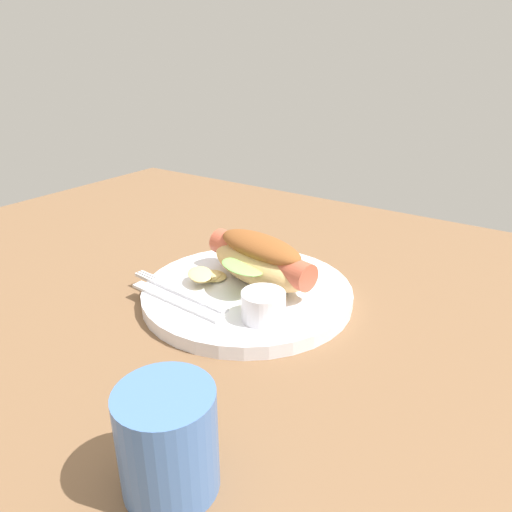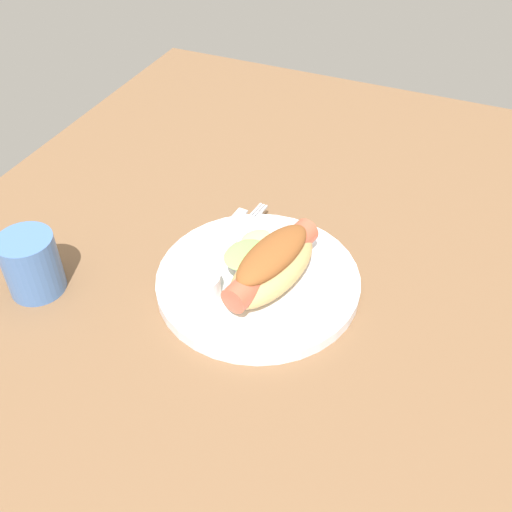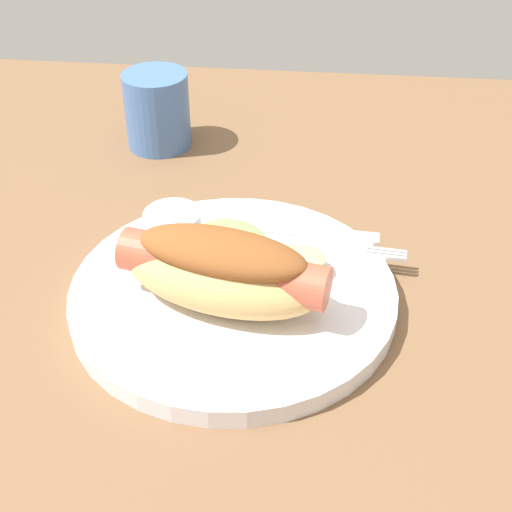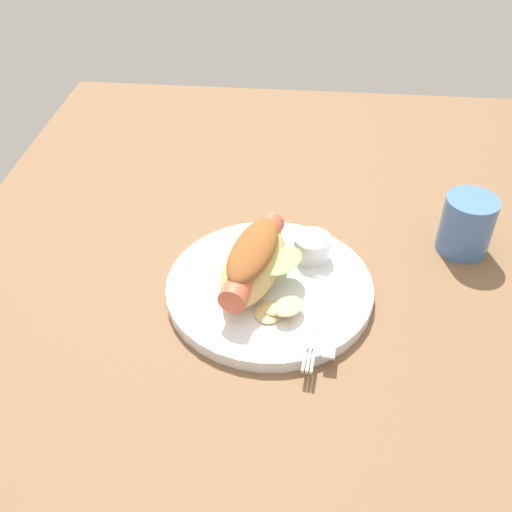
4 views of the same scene
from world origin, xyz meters
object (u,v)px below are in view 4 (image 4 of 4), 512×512
(knife, at_px, (332,313))
(plate, at_px, (269,288))
(hot_dog, at_px, (254,261))
(sauce_ramekin, at_px, (312,247))
(fork, at_px, (315,319))
(chips_pile, at_px, (278,309))
(drinking_cup, at_px, (467,225))

(knife, bearing_deg, plate, -117.40)
(hot_dog, height_order, sauce_ramekin, hot_dog)
(fork, relative_size, chips_pile, 2.31)
(sauce_ramekin, distance_m, drinking_cup, 0.21)
(plate, distance_m, drinking_cup, 0.28)
(sauce_ramekin, height_order, knife, sauce_ramekin)
(sauce_ramekin, bearing_deg, hot_dog, 126.61)
(chips_pile, height_order, drinking_cup, drinking_cup)
(fork, height_order, drinking_cup, drinking_cup)
(plate, height_order, chips_pile, chips_pile)
(chips_pile, relative_size, drinking_cup, 0.83)
(fork, bearing_deg, chips_pile, -91.68)
(hot_dog, bearing_deg, knife, 74.65)
(plate, bearing_deg, fork, -135.07)
(plate, xyz_separation_m, knife, (-0.05, -0.08, 0.01))
(plate, distance_m, knife, 0.09)
(hot_dog, xyz_separation_m, fork, (-0.06, -0.08, -0.03))
(sauce_ramekin, bearing_deg, plate, 138.46)
(plate, relative_size, knife, 1.85)
(sauce_ramekin, xyz_separation_m, chips_pile, (-0.11, 0.04, -0.01))
(chips_pile, bearing_deg, drinking_cup, -55.33)
(knife, height_order, drinking_cup, drinking_cup)
(sauce_ramekin, distance_m, fork, 0.11)
(hot_dog, relative_size, fork, 1.05)
(sauce_ramekin, height_order, fork, sauce_ramekin)
(hot_dog, xyz_separation_m, sauce_ramekin, (0.05, -0.07, -0.02))
(fork, distance_m, knife, 0.02)
(knife, xyz_separation_m, chips_pile, (-0.01, 0.06, 0.01))
(sauce_ramekin, xyz_separation_m, drinking_cup, (0.06, -0.20, 0.01))
(drinking_cup, bearing_deg, plate, 114.16)
(knife, bearing_deg, hot_dog, -114.03)
(sauce_ramekin, height_order, drinking_cup, drinking_cup)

